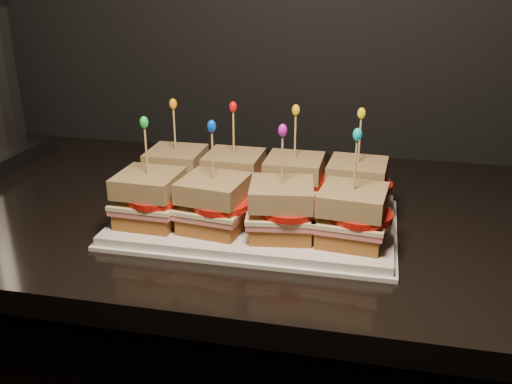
# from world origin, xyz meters

# --- Properties ---
(granite_slab) EXTENTS (2.36, 0.64, 0.04)m
(granite_slab) POSITION_xyz_m (0.33, 1.69, 0.93)
(granite_slab) COLOR black
(granite_slab) RESTS_ON cabinet
(platter) EXTENTS (0.41, 0.25, 0.02)m
(platter) POSITION_xyz_m (0.42, 1.62, 0.95)
(platter) COLOR white
(platter) RESTS_ON granite_slab
(platter_rim) EXTENTS (0.42, 0.26, 0.01)m
(platter_rim) POSITION_xyz_m (0.42, 1.62, 0.95)
(platter_rim) COLOR white
(platter_rim) RESTS_ON granite_slab
(sandwich_0_bread_bot) EXTENTS (0.08, 0.08, 0.02)m
(sandwich_0_bread_bot) POSITION_xyz_m (0.27, 1.68, 0.98)
(sandwich_0_bread_bot) COLOR brown
(sandwich_0_bread_bot) RESTS_ON platter
(sandwich_0_ham) EXTENTS (0.09, 0.09, 0.01)m
(sandwich_0_ham) POSITION_xyz_m (0.27, 1.68, 0.99)
(sandwich_0_ham) COLOR #CA6869
(sandwich_0_ham) RESTS_ON sandwich_0_bread_bot
(sandwich_0_cheese) EXTENTS (0.09, 0.09, 0.01)m
(sandwich_0_cheese) POSITION_xyz_m (0.27, 1.68, 1.00)
(sandwich_0_cheese) COLOR beige
(sandwich_0_cheese) RESTS_ON sandwich_0_ham
(sandwich_0_tomato) EXTENTS (0.08, 0.08, 0.01)m
(sandwich_0_tomato) POSITION_xyz_m (0.28, 1.67, 1.01)
(sandwich_0_tomato) COLOR red
(sandwich_0_tomato) RESTS_ON sandwich_0_cheese
(sandwich_0_bread_top) EXTENTS (0.09, 0.09, 0.03)m
(sandwich_0_bread_top) POSITION_xyz_m (0.27, 1.68, 1.02)
(sandwich_0_bread_top) COLOR #4F250C
(sandwich_0_bread_top) RESTS_ON sandwich_0_tomato
(sandwich_0_pick) EXTENTS (0.00, 0.00, 0.09)m
(sandwich_0_pick) POSITION_xyz_m (0.27, 1.68, 1.07)
(sandwich_0_pick) COLOR tan
(sandwich_0_pick) RESTS_ON sandwich_0_bread_top
(sandwich_0_frill) EXTENTS (0.01, 0.01, 0.02)m
(sandwich_0_frill) POSITION_xyz_m (0.27, 1.68, 1.11)
(sandwich_0_frill) COLOR orange
(sandwich_0_frill) RESTS_ON sandwich_0_pick
(sandwich_1_bread_bot) EXTENTS (0.09, 0.09, 0.02)m
(sandwich_1_bread_bot) POSITION_xyz_m (0.37, 1.68, 0.98)
(sandwich_1_bread_bot) COLOR brown
(sandwich_1_bread_bot) RESTS_ON platter
(sandwich_1_ham) EXTENTS (0.09, 0.09, 0.01)m
(sandwich_1_ham) POSITION_xyz_m (0.37, 1.68, 0.99)
(sandwich_1_ham) COLOR #CA6869
(sandwich_1_ham) RESTS_ON sandwich_1_bread_bot
(sandwich_1_cheese) EXTENTS (0.10, 0.09, 0.01)m
(sandwich_1_cheese) POSITION_xyz_m (0.37, 1.68, 1.00)
(sandwich_1_cheese) COLOR beige
(sandwich_1_cheese) RESTS_ON sandwich_1_ham
(sandwich_1_tomato) EXTENTS (0.08, 0.08, 0.01)m
(sandwich_1_tomato) POSITION_xyz_m (0.38, 1.67, 1.01)
(sandwich_1_tomato) COLOR red
(sandwich_1_tomato) RESTS_ON sandwich_1_cheese
(sandwich_1_bread_top) EXTENTS (0.09, 0.09, 0.03)m
(sandwich_1_bread_top) POSITION_xyz_m (0.37, 1.68, 1.02)
(sandwich_1_bread_top) COLOR #4F250C
(sandwich_1_bread_top) RESTS_ON sandwich_1_tomato
(sandwich_1_pick) EXTENTS (0.00, 0.00, 0.09)m
(sandwich_1_pick) POSITION_xyz_m (0.37, 1.68, 1.07)
(sandwich_1_pick) COLOR tan
(sandwich_1_pick) RESTS_ON sandwich_1_bread_top
(sandwich_1_frill) EXTENTS (0.01, 0.01, 0.02)m
(sandwich_1_frill) POSITION_xyz_m (0.37, 1.68, 1.11)
(sandwich_1_frill) COLOR red
(sandwich_1_frill) RESTS_ON sandwich_1_pick
(sandwich_2_bread_bot) EXTENTS (0.08, 0.08, 0.02)m
(sandwich_2_bread_bot) POSITION_xyz_m (0.46, 1.68, 0.98)
(sandwich_2_bread_bot) COLOR brown
(sandwich_2_bread_bot) RESTS_ON platter
(sandwich_2_ham) EXTENTS (0.09, 0.09, 0.01)m
(sandwich_2_ham) POSITION_xyz_m (0.46, 1.68, 0.99)
(sandwich_2_ham) COLOR #CA6869
(sandwich_2_ham) RESTS_ON sandwich_2_bread_bot
(sandwich_2_cheese) EXTENTS (0.09, 0.09, 0.01)m
(sandwich_2_cheese) POSITION_xyz_m (0.46, 1.68, 1.00)
(sandwich_2_cheese) COLOR beige
(sandwich_2_cheese) RESTS_ON sandwich_2_ham
(sandwich_2_tomato) EXTENTS (0.08, 0.08, 0.01)m
(sandwich_2_tomato) POSITION_xyz_m (0.48, 1.67, 1.01)
(sandwich_2_tomato) COLOR red
(sandwich_2_tomato) RESTS_ON sandwich_2_cheese
(sandwich_2_bread_top) EXTENTS (0.09, 0.09, 0.03)m
(sandwich_2_bread_top) POSITION_xyz_m (0.46, 1.68, 1.02)
(sandwich_2_bread_top) COLOR #4F250C
(sandwich_2_bread_top) RESTS_ON sandwich_2_tomato
(sandwich_2_pick) EXTENTS (0.00, 0.00, 0.09)m
(sandwich_2_pick) POSITION_xyz_m (0.46, 1.68, 1.07)
(sandwich_2_pick) COLOR tan
(sandwich_2_pick) RESTS_ON sandwich_2_bread_top
(sandwich_2_frill) EXTENTS (0.01, 0.01, 0.02)m
(sandwich_2_frill) POSITION_xyz_m (0.46, 1.68, 1.11)
(sandwich_2_frill) COLOR #EDAE0F
(sandwich_2_frill) RESTS_ON sandwich_2_pick
(sandwich_3_bread_bot) EXTENTS (0.09, 0.09, 0.02)m
(sandwich_3_bread_bot) POSITION_xyz_m (0.56, 1.68, 0.98)
(sandwich_3_bread_bot) COLOR brown
(sandwich_3_bread_bot) RESTS_ON platter
(sandwich_3_ham) EXTENTS (0.10, 0.09, 0.01)m
(sandwich_3_ham) POSITION_xyz_m (0.56, 1.68, 0.99)
(sandwich_3_ham) COLOR #CA6869
(sandwich_3_ham) RESTS_ON sandwich_3_bread_bot
(sandwich_3_cheese) EXTENTS (0.10, 0.10, 0.01)m
(sandwich_3_cheese) POSITION_xyz_m (0.56, 1.68, 1.00)
(sandwich_3_cheese) COLOR beige
(sandwich_3_cheese) RESTS_ON sandwich_3_ham
(sandwich_3_tomato) EXTENTS (0.08, 0.08, 0.01)m
(sandwich_3_tomato) POSITION_xyz_m (0.57, 1.67, 1.01)
(sandwich_3_tomato) COLOR red
(sandwich_3_tomato) RESTS_ON sandwich_3_cheese
(sandwich_3_bread_top) EXTENTS (0.09, 0.09, 0.03)m
(sandwich_3_bread_top) POSITION_xyz_m (0.56, 1.68, 1.02)
(sandwich_3_bread_top) COLOR #4F250C
(sandwich_3_bread_top) RESTS_ON sandwich_3_tomato
(sandwich_3_pick) EXTENTS (0.00, 0.00, 0.09)m
(sandwich_3_pick) POSITION_xyz_m (0.56, 1.68, 1.07)
(sandwich_3_pick) COLOR tan
(sandwich_3_pick) RESTS_ON sandwich_3_bread_top
(sandwich_3_frill) EXTENTS (0.01, 0.01, 0.02)m
(sandwich_3_frill) POSITION_xyz_m (0.56, 1.68, 1.11)
(sandwich_3_frill) COLOR yellow
(sandwich_3_frill) RESTS_ON sandwich_3_pick
(sandwich_4_bread_bot) EXTENTS (0.09, 0.09, 0.02)m
(sandwich_4_bread_bot) POSITION_xyz_m (0.27, 1.56, 0.98)
(sandwich_4_bread_bot) COLOR brown
(sandwich_4_bread_bot) RESTS_ON platter
(sandwich_4_ham) EXTENTS (0.10, 0.09, 0.01)m
(sandwich_4_ham) POSITION_xyz_m (0.27, 1.56, 0.99)
(sandwich_4_ham) COLOR #CA6869
(sandwich_4_ham) RESTS_ON sandwich_4_bread_bot
(sandwich_4_cheese) EXTENTS (0.10, 0.09, 0.01)m
(sandwich_4_cheese) POSITION_xyz_m (0.27, 1.56, 1.00)
(sandwich_4_cheese) COLOR beige
(sandwich_4_cheese) RESTS_ON sandwich_4_ham
(sandwich_4_tomato) EXTENTS (0.08, 0.08, 0.01)m
(sandwich_4_tomato) POSITION_xyz_m (0.28, 1.56, 1.01)
(sandwich_4_tomato) COLOR red
(sandwich_4_tomato) RESTS_ON sandwich_4_cheese
(sandwich_4_bread_top) EXTENTS (0.09, 0.09, 0.03)m
(sandwich_4_bread_top) POSITION_xyz_m (0.27, 1.56, 1.02)
(sandwich_4_bread_top) COLOR #4F250C
(sandwich_4_bread_top) RESTS_ON sandwich_4_tomato
(sandwich_4_pick) EXTENTS (0.00, 0.00, 0.09)m
(sandwich_4_pick) POSITION_xyz_m (0.27, 1.56, 1.07)
(sandwich_4_pick) COLOR tan
(sandwich_4_pick) RESTS_ON sandwich_4_bread_top
(sandwich_4_frill) EXTENTS (0.01, 0.01, 0.02)m
(sandwich_4_frill) POSITION_xyz_m (0.27, 1.56, 1.11)
(sandwich_4_frill) COLOR green
(sandwich_4_frill) RESTS_ON sandwich_4_pick
(sandwich_5_bread_bot) EXTENTS (0.09, 0.09, 0.02)m
(sandwich_5_bread_bot) POSITION_xyz_m (0.37, 1.56, 0.98)
(sandwich_5_bread_bot) COLOR brown
(sandwich_5_bread_bot) RESTS_ON platter
(sandwich_5_ham) EXTENTS (0.10, 0.10, 0.01)m
(sandwich_5_ham) POSITION_xyz_m (0.37, 1.56, 0.99)
(sandwich_5_ham) COLOR #CA6869
(sandwich_5_ham) RESTS_ON sandwich_5_bread_bot
(sandwich_5_cheese) EXTENTS (0.11, 0.10, 0.01)m
(sandwich_5_cheese) POSITION_xyz_m (0.37, 1.56, 1.00)
(sandwich_5_cheese) COLOR beige
(sandwich_5_cheese) RESTS_ON sandwich_5_ham
(sandwich_5_tomato) EXTENTS (0.08, 0.08, 0.01)m
(sandwich_5_tomato) POSITION_xyz_m (0.38, 1.56, 1.01)
(sandwich_5_tomato) COLOR red
(sandwich_5_tomato) RESTS_ON sandwich_5_cheese
(sandwich_5_bread_top) EXTENTS (0.10, 0.10, 0.03)m
(sandwich_5_bread_top) POSITION_xyz_m (0.37, 1.56, 1.02)
(sandwich_5_bread_top) COLOR #4F250C
(sandwich_5_bread_top) RESTS_ON sandwich_5_tomato
(sandwich_5_pick) EXTENTS (0.00, 0.00, 0.09)m
(sandwich_5_pick) POSITION_xyz_m (0.37, 1.56, 1.07)
(sandwich_5_pick) COLOR tan
(sandwich_5_pick) RESTS_ON sandwich_5_bread_top
(sandwich_5_frill) EXTENTS (0.01, 0.01, 0.02)m
(sandwich_5_frill) POSITION_xyz_m (0.37, 1.56, 1.11)
(sandwich_5_frill) COLOR blue
(sandwich_5_frill) RESTS_ON sandwich_5_pick
(sandwich_6_bread_bot) EXTENTS (0.09, 0.09, 0.02)m
(sandwich_6_bread_bot) POSITION_xyz_m (0.46, 1.56, 0.98)
(sandwich_6_bread_bot) COLOR brown
(sandwich_6_bread_bot) RESTS_ON platter
(sandwich_6_ham) EXTENTS (0.10, 0.10, 0.01)m
(sandwich_6_ham) POSITION_xyz_m (0.46, 1.56, 0.99)
(sandwich_6_ham) COLOR #CA6869
(sandwich_6_ham) RESTS_ON sandwich_6_bread_bot
(sandwich_6_cheese) EXTENTS (0.11, 0.10, 0.01)m
(sandwich_6_cheese) POSITION_xyz_m (0.46, 1.56, 1.00)
(sandwich_6_cheese) COLOR beige
(sandwich_6_cheese) RESTS_ON sandwich_6_ham
(sandwich_6_tomato) EXTENTS (0.08, 0.08, 0.01)m
(sandwich_6_tomato) POSITION_xyz_m (0.48, 1.56, 1.01)
(sandwich_6_tomato) COLOR red
(sandwich_6_tomato) RESTS_ON sandwich_6_cheese
(sandwich_6_bread_top) EXTENTS (0.10, 0.10, 0.03)m
(sandwich_6_bread_top) POSITION_xyz_m (0.46, 1.56, 1.02)
(sandwich_6_bread_top) COLOR #4F250C
(sandwich_6_bread_top) RESTS_ON sandwich_6_tomato
(sandwich_6_pick) EXTENTS (0.00, 0.00, 0.09)m
(sandwich_6_pick) POSITION_xyz_m (0.46, 1.56, 1.07)
(sandwich_6_pick) COLOR tan
(sandwich_6_pick) RESTS_ON sandwich_6_bread_top
(sandwich_6_frill) EXTENTS (0.01, 0.01, 0.02)m
(sandwich_6_frill) POSITION_xyz_m (0.46, 1.56, 1.11)
(sandwich_6_frill) COLOR #C014A6
(sandwich_6_frill) RESTS_ON sandwich_6_pick
(sandwich_7_bread_bot) EXTENTS (0.09, 0.09, 0.02)m
(sandwich_7_bread_bot) POSITION_xyz_m (0.56, 1.56, 0.98)
(sandwich_7_bread_bot) COLOR brown
(sandwich_7_bread_bot) RESTS_ON platter
(sandwich_7_ham) EXTENTS (0.10, 0.10, 0.01)m
(sandwich_7_ham) POSITION_xyz_m (0.56, 1.56, 0.99)
(sandwich_7_ham) COLOR #CA6869
(sandwich_7_ham) RESTS_ON sandwich_7_bread_bot
(sandwich_7_cheese) EXTENTS (0.10, 0.10, 0.01)m
(sandwich_7_cheese) POSITION_xyz_m (0.56, 1.56, 1.00)
(sandwich_7_cheese) COLOR beige
(sandwich_7_cheese) RESTS_ON sandwich_7_ham
(sandwich_7_tomato) EXTENTS (0.08, 0.08, 0.01)m
(sandwich_7_tomato) POSITION_xyz_m (0.57, 1.56, 1.01)
(sandwich_7_tomato) COLOR red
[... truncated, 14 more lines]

